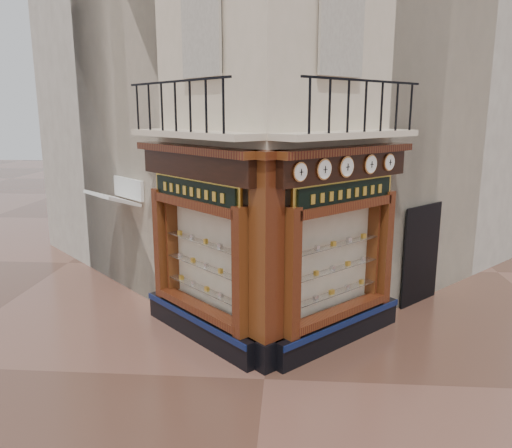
# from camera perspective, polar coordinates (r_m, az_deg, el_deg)

# --- Properties ---
(ground) EXTENTS (80.00, 80.00, 0.00)m
(ground) POSITION_cam_1_polar(r_m,az_deg,el_deg) (9.22, 0.96, -17.31)
(ground) COLOR #533326
(ground) RESTS_ON ground
(main_building) EXTENTS (11.31, 11.31, 12.00)m
(main_building) POSITION_cam_1_polar(r_m,az_deg,el_deg) (14.21, 2.52, 18.26)
(main_building) COLOR beige
(main_building) RESTS_ON ground
(neighbour_left) EXTENTS (11.31, 11.31, 11.00)m
(neighbour_left) POSITION_cam_1_polar(r_m,az_deg,el_deg) (16.89, -5.99, 15.60)
(neighbour_left) COLOR beige
(neighbour_left) RESTS_ON ground
(neighbour_right) EXTENTS (11.31, 11.31, 11.00)m
(neighbour_right) POSITION_cam_1_polar(r_m,az_deg,el_deg) (16.76, 11.57, 15.45)
(neighbour_right) COLOR beige
(neighbour_right) RESTS_ON ground
(shopfront_left) EXTENTS (2.86, 2.86, 3.98)m
(shopfront_left) POSITION_cam_1_polar(r_m,az_deg,el_deg) (10.07, -6.52, -2.56)
(shopfront_left) COLOR black
(shopfront_left) RESTS_ON ground
(shopfront_right) EXTENTS (2.86, 2.86, 3.98)m
(shopfront_right) POSITION_cam_1_polar(r_m,az_deg,el_deg) (9.95, 9.64, -2.85)
(shopfront_right) COLOR black
(shopfront_right) RESTS_ON ground
(corner_pilaster) EXTENTS (0.85, 0.85, 3.98)m
(corner_pilaster) POSITION_cam_1_polar(r_m,az_deg,el_deg) (8.89, 1.19, -4.74)
(corner_pilaster) COLOR black
(corner_pilaster) RESTS_ON ground
(balcony) EXTENTS (5.94, 2.97, 1.03)m
(balcony) POSITION_cam_1_polar(r_m,az_deg,el_deg) (9.48, 1.57, 10.30)
(balcony) COLOR beige
(balcony) RESTS_ON ground
(clock_a) EXTENTS (0.28, 0.28, 0.34)m
(clock_a) POSITION_cam_1_polar(r_m,az_deg,el_deg) (8.50, 5.04, 5.95)
(clock_a) COLOR #D28846
(clock_a) RESTS_ON ground
(clock_b) EXTENTS (0.31, 0.31, 0.38)m
(clock_b) POSITION_cam_1_polar(r_m,az_deg,el_deg) (8.94, 7.76, 6.21)
(clock_b) COLOR #D28846
(clock_b) RESTS_ON ground
(clock_c) EXTENTS (0.31, 0.31, 0.40)m
(clock_c) POSITION_cam_1_polar(r_m,az_deg,el_deg) (9.41, 10.29, 6.44)
(clock_c) COLOR #D28846
(clock_c) RESTS_ON ground
(clock_d) EXTENTS (0.30, 0.30, 0.38)m
(clock_d) POSITION_cam_1_polar(r_m,az_deg,el_deg) (9.98, 12.94, 6.67)
(clock_d) COLOR #D28846
(clock_d) RESTS_ON ground
(clock_e) EXTENTS (0.28, 0.28, 0.35)m
(clock_e) POSITION_cam_1_polar(r_m,az_deg,el_deg) (10.48, 14.95, 6.83)
(clock_e) COLOR #D28846
(clock_e) RESTS_ON ground
(awning) EXTENTS (1.62, 1.62, 0.35)m
(awning) POSITION_cam_1_polar(r_m,az_deg,el_deg) (13.33, -15.46, -8.05)
(awning) COLOR silver
(awning) RESTS_ON ground
(signboard_left) EXTENTS (2.07, 2.07, 0.55)m
(signboard_left) POSITION_cam_1_polar(r_m,az_deg,el_deg) (9.79, -7.06, 3.71)
(signboard_left) COLOR gold
(signboard_left) RESTS_ON ground
(signboard_right) EXTENTS (2.07, 2.07, 0.55)m
(signboard_right) POSITION_cam_1_polar(r_m,az_deg,el_deg) (9.66, 10.24, 3.49)
(signboard_right) COLOR gold
(signboard_right) RESTS_ON ground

